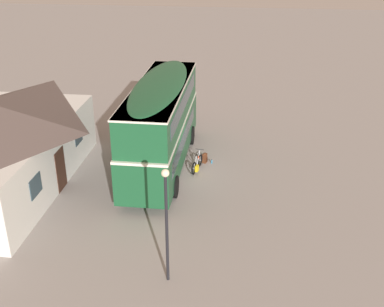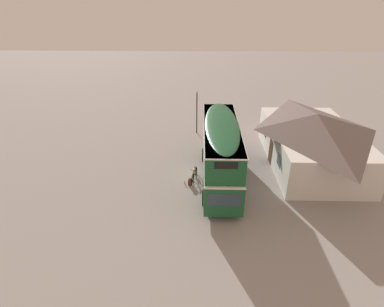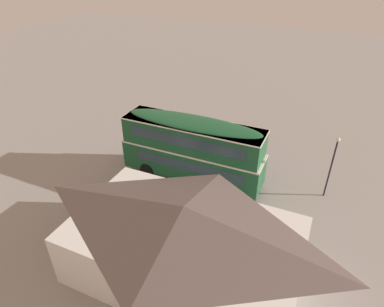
% 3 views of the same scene
% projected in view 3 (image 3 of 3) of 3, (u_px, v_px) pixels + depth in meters
% --- Properties ---
extents(ground_plane, '(120.00, 120.00, 0.00)m').
position_uv_depth(ground_plane, '(208.00, 173.00, 25.16)').
color(ground_plane, gray).
extents(double_decker_bus, '(10.28, 2.70, 4.79)m').
position_uv_depth(double_decker_bus, '(192.00, 148.00, 23.27)').
color(double_decker_bus, black).
rests_on(double_decker_bus, ground).
extents(touring_bicycle, '(1.71, 0.54, 1.03)m').
position_uv_depth(touring_bicycle, '(206.00, 162.00, 25.87)').
color(touring_bicycle, black).
rests_on(touring_bicycle, ground).
extents(backpack_on_ground, '(0.33, 0.32, 0.57)m').
position_uv_depth(backpack_on_ground, '(195.00, 158.00, 26.51)').
color(backpack_on_ground, '#592D19').
rests_on(backpack_on_ground, ground).
extents(water_bottle_blue_sports, '(0.07, 0.07, 0.24)m').
position_uv_depth(water_bottle_blue_sports, '(198.00, 158.00, 26.89)').
color(water_bottle_blue_sports, '#338CBF').
rests_on(water_bottle_blue_sports, ground).
extents(pub_building, '(11.65, 7.10, 4.41)m').
position_uv_depth(pub_building, '(184.00, 240.00, 16.34)').
color(pub_building, silver).
rests_on(pub_building, ground).
extents(street_lamp, '(0.28, 0.28, 4.56)m').
position_uv_depth(street_lamp, '(332.00, 161.00, 21.43)').
color(street_lamp, black).
rests_on(street_lamp, ground).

